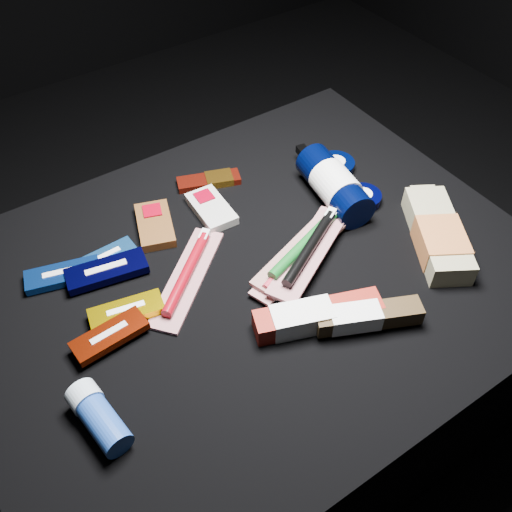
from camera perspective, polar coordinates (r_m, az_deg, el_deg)
ground at (r=1.33m, az=-0.31°, el=-12.90°), size 3.00×3.00×0.00m
cloth_table at (r=1.16m, az=-0.34°, el=-8.00°), size 0.98×0.78×0.40m
luna_bar_0 at (r=1.04m, az=-14.77°, el=-0.15°), size 0.11×0.05×0.01m
luna_bar_1 at (r=1.03m, az=-18.74°, el=-1.79°), size 0.13×0.08×0.02m
luna_bar_2 at (r=1.01m, az=-14.69°, el=-1.44°), size 0.15×0.08×0.02m
luna_bar_3 at (r=0.95m, az=-12.82°, el=-5.40°), size 0.13×0.07×0.02m
luna_bar_4 at (r=0.92m, az=-14.42°, el=-7.71°), size 0.12×0.05×0.02m
clif_bar_0 at (r=1.08m, az=-10.10°, el=3.23°), size 0.10×0.13×0.02m
clif_bar_1 at (r=1.10m, az=-4.61°, el=4.88°), size 0.07×0.12×0.02m
power_bar at (r=1.17m, az=-4.40°, el=7.58°), size 0.13×0.08×0.02m
lotion_bottle at (r=1.12m, az=7.81°, el=7.04°), size 0.10×0.24×0.08m
cream_tin_upper at (r=1.21m, az=7.97°, el=8.95°), size 0.08×0.08×0.02m
cream_tin_lower at (r=1.14m, az=10.64°, el=5.75°), size 0.07×0.07×0.02m
bodywash_bottle at (r=1.08m, az=17.71°, el=1.95°), size 0.17×0.22×0.05m
deodorant_stick at (r=0.85m, az=-15.48°, el=-15.22°), size 0.06×0.12×0.05m
toothbrush_pack_0 at (r=0.99m, az=-6.84°, el=-1.80°), size 0.21×0.19×0.03m
toothbrush_pack_1 at (r=0.99m, az=3.57°, el=-0.72°), size 0.19×0.10×0.02m
toothbrush_pack_2 at (r=1.01m, az=4.97°, el=1.09°), size 0.25×0.13×0.03m
toothbrush_pack_3 at (r=1.00m, az=5.44°, el=0.71°), size 0.23×0.16×0.03m
toothpaste_carton_red at (r=0.92m, az=5.65°, el=-6.09°), size 0.21×0.11×0.04m
toothpaste_carton_green at (r=0.92m, az=10.71°, el=-5.99°), size 0.17×0.11×0.03m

